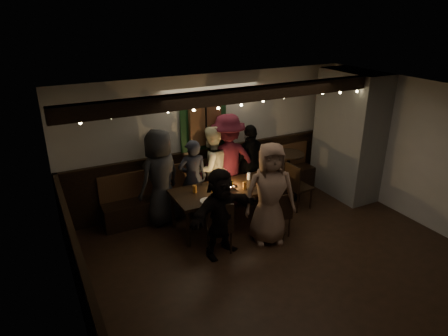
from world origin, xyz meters
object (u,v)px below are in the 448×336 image
high_top (288,170)px  person_f (221,213)px  dining_table (229,191)px  person_d (228,161)px  person_a (160,177)px  chair_near_right (280,212)px  person_c (211,168)px  person_g (270,194)px  chair_end (296,184)px  chair_near_left (220,224)px  person_b (193,178)px  person_e (251,163)px

high_top → person_f: 2.48m
dining_table → person_f: 0.95m
person_d → person_f: person_d is taller
person_a → chair_near_right: bearing=116.0°
person_c → person_g: person_g is taller
chair_near_right → person_f: (-1.16, -0.01, 0.28)m
chair_end → high_top: 0.52m
person_a → person_d: 1.42m
person_g → chair_near_right: bearing=26.1°
chair_near_left → person_g: bearing=-3.4°
chair_near_right → person_b: size_ratio=0.55×
person_e → person_g: person_g is taller
chair_near_right → person_g: size_ratio=0.47×
person_a → chair_end: bearing=140.7°
chair_near_left → person_a: 1.53m
person_a → person_g: bearing=110.4°
high_top → person_c: bearing=168.6°
chair_end → high_top: size_ratio=0.96×
dining_table → person_c: 0.79m
chair_near_right → chair_end: 1.11m
person_d → person_a: bearing=7.7°
person_d → chair_end: bearing=148.9°
chair_end → person_a: 2.64m
chair_near_left → high_top: high_top is taller
person_b → high_top: bearing=-175.3°
person_e → person_c: bearing=-18.1°
chair_end → person_b: (-1.89, 0.68, 0.23)m
chair_near_right → person_c: size_ratio=0.49×
chair_near_left → person_c: 1.64m
person_c → person_e: (0.88, -0.01, -0.04)m
person_b → person_g: person_g is taller
chair_near_right → person_a: person_a is taller
person_a → person_b: person_a is taller
chair_near_right → chair_end: chair_end is taller
person_a → person_f: size_ratio=1.21×
chair_end → person_a: person_a is taller
dining_table → high_top: 1.67m
person_b → person_c: 0.47m
person_b → person_c: bearing=-153.7°
high_top → person_d: size_ratio=0.52×
person_c → person_g: size_ratio=0.95×
person_b → person_e: 1.33m
person_c → person_d: bearing=167.7°
person_e → dining_table: bearing=23.0°
chair_end → person_c: 1.69m
chair_near_right → person_b: 1.76m
high_top → person_b: bearing=174.5°
person_d → high_top: bearing=171.0°
person_a → person_c: person_a is taller
person_f → dining_table: bearing=38.5°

